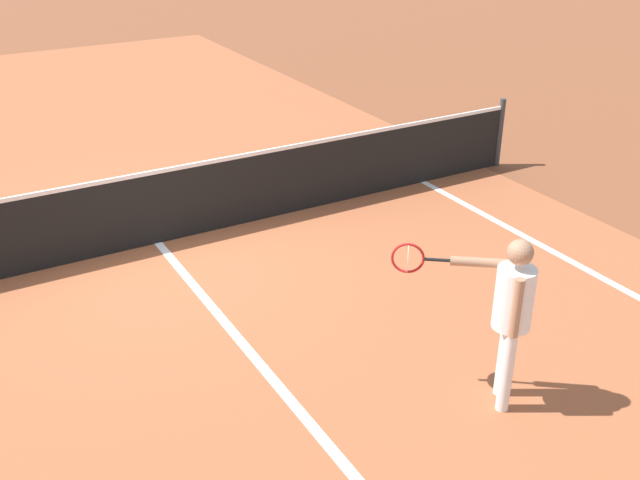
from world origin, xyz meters
name	(u,v)px	position (x,y,z in m)	size (l,w,h in m)	color
ground_plane	(158,243)	(0.00, 0.00, 0.00)	(60.00, 60.00, 0.00)	brown
court_surface_inbounds	(158,243)	(0.00, 0.00, 0.00)	(10.62, 24.40, 0.00)	#9E5433
line_center_service	(272,379)	(0.00, -3.20, 0.00)	(0.10, 6.40, 0.01)	white
net	(154,207)	(0.00, 0.00, 0.49)	(11.18, 0.09, 1.07)	#33383D
player_near	(509,305)	(1.58, -4.45, 0.97)	(0.88, 0.94, 1.57)	white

